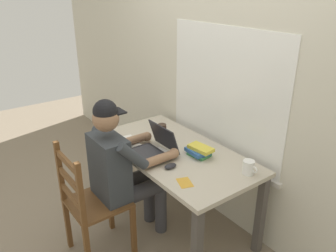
{
  "coord_description": "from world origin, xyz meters",
  "views": [
    {
      "loc": [
        1.95,
        -1.5,
        2.0
      ],
      "look_at": [
        -0.02,
        -0.05,
        0.95
      ],
      "focal_mm": 36.07,
      "sensor_mm": 36.0,
      "label": 1
    }
  ],
  "objects_px": {
    "seated_person": "(122,167)",
    "computer_mouse": "(170,166)",
    "book_stack_main": "(199,151)",
    "landscape_photo_print": "(185,183)",
    "laptop": "(155,147)",
    "wooden_chair": "(91,204)",
    "coffee_mug_dark": "(162,130)",
    "coffee_mug_white": "(249,167)",
    "desk": "(174,160)"
  },
  "relations": [
    {
      "from": "wooden_chair",
      "to": "computer_mouse",
      "type": "height_order",
      "value": "wooden_chair"
    },
    {
      "from": "desk",
      "to": "seated_person",
      "type": "height_order",
      "value": "seated_person"
    },
    {
      "from": "laptop",
      "to": "book_stack_main",
      "type": "distance_m",
      "value": 0.35
    },
    {
      "from": "book_stack_main",
      "to": "landscape_photo_print",
      "type": "height_order",
      "value": "book_stack_main"
    },
    {
      "from": "landscape_photo_print",
      "to": "laptop",
      "type": "bearing_deg",
      "value": -169.85
    },
    {
      "from": "coffee_mug_dark",
      "to": "landscape_photo_print",
      "type": "distance_m",
      "value": 0.8
    },
    {
      "from": "seated_person",
      "to": "laptop",
      "type": "bearing_deg",
      "value": 84.82
    },
    {
      "from": "desk",
      "to": "book_stack_main",
      "type": "distance_m",
      "value": 0.25
    },
    {
      "from": "desk",
      "to": "laptop",
      "type": "height_order",
      "value": "laptop"
    },
    {
      "from": "computer_mouse",
      "to": "book_stack_main",
      "type": "xyz_separation_m",
      "value": [
        -0.02,
        0.3,
        0.03
      ]
    },
    {
      "from": "desk",
      "to": "coffee_mug_dark",
      "type": "height_order",
      "value": "coffee_mug_dark"
    },
    {
      "from": "wooden_chair",
      "to": "coffee_mug_dark",
      "type": "bearing_deg",
      "value": 105.17
    },
    {
      "from": "seated_person",
      "to": "computer_mouse",
      "type": "height_order",
      "value": "seated_person"
    },
    {
      "from": "wooden_chair",
      "to": "landscape_photo_print",
      "type": "bearing_deg",
      "value": 44.08
    },
    {
      "from": "computer_mouse",
      "to": "seated_person",
      "type": "bearing_deg",
      "value": -139.27
    },
    {
      "from": "laptop",
      "to": "coffee_mug_white",
      "type": "height_order",
      "value": "laptop"
    },
    {
      "from": "computer_mouse",
      "to": "coffee_mug_dark",
      "type": "xyz_separation_m",
      "value": [
        -0.51,
        0.29,
        0.04
      ]
    },
    {
      "from": "desk",
      "to": "wooden_chair",
      "type": "bearing_deg",
      "value": -95.98
    },
    {
      "from": "computer_mouse",
      "to": "coffee_mug_dark",
      "type": "bearing_deg",
      "value": 150.35
    },
    {
      "from": "wooden_chair",
      "to": "coffee_mug_white",
      "type": "bearing_deg",
      "value": 53.74
    },
    {
      "from": "desk",
      "to": "coffee_mug_dark",
      "type": "xyz_separation_m",
      "value": [
        -0.3,
        0.09,
        0.15
      ]
    },
    {
      "from": "coffee_mug_dark",
      "to": "wooden_chair",
      "type": "bearing_deg",
      "value": -74.83
    },
    {
      "from": "seated_person",
      "to": "coffee_mug_dark",
      "type": "distance_m",
      "value": 0.59
    },
    {
      "from": "desk",
      "to": "coffee_mug_dark",
      "type": "bearing_deg",
      "value": 163.4
    },
    {
      "from": "wooden_chair",
      "to": "computer_mouse",
      "type": "bearing_deg",
      "value": 61.5
    },
    {
      "from": "coffee_mug_white",
      "to": "landscape_photo_print",
      "type": "xyz_separation_m",
      "value": [
        -0.18,
        -0.44,
        -0.05
      ]
    },
    {
      "from": "coffee_mug_white",
      "to": "coffee_mug_dark",
      "type": "distance_m",
      "value": 0.91
    },
    {
      "from": "desk",
      "to": "coffee_mug_dark",
      "type": "relative_size",
      "value": 12.55
    },
    {
      "from": "desk",
      "to": "laptop",
      "type": "xyz_separation_m",
      "value": [
        -0.05,
        -0.16,
        0.15
      ]
    },
    {
      "from": "seated_person",
      "to": "coffee_mug_white",
      "type": "relative_size",
      "value": 10.24
    },
    {
      "from": "coffee_mug_dark",
      "to": "landscape_photo_print",
      "type": "bearing_deg",
      "value": -24.37
    },
    {
      "from": "computer_mouse",
      "to": "coffee_mug_white",
      "type": "height_order",
      "value": "coffee_mug_white"
    },
    {
      "from": "desk",
      "to": "landscape_photo_print",
      "type": "height_order",
      "value": "landscape_photo_print"
    },
    {
      "from": "desk",
      "to": "seated_person",
      "type": "relative_size",
      "value": 1.14
    },
    {
      "from": "coffee_mug_white",
      "to": "book_stack_main",
      "type": "relative_size",
      "value": 0.56
    },
    {
      "from": "seated_person",
      "to": "landscape_photo_print",
      "type": "xyz_separation_m",
      "value": [
        0.5,
        0.21,
        0.04
      ]
    },
    {
      "from": "wooden_chair",
      "to": "laptop",
      "type": "distance_m",
      "value": 0.65
    },
    {
      "from": "seated_person",
      "to": "book_stack_main",
      "type": "distance_m",
      "value": 0.61
    },
    {
      "from": "wooden_chair",
      "to": "book_stack_main",
      "type": "xyz_separation_m",
      "value": [
        0.27,
        0.83,
        0.3
      ]
    },
    {
      "from": "seated_person",
      "to": "coffee_mug_dark",
      "type": "relative_size",
      "value": 10.96
    },
    {
      "from": "laptop",
      "to": "wooden_chair",
      "type": "bearing_deg",
      "value": -92.62
    },
    {
      "from": "seated_person",
      "to": "coffee_mug_white",
      "type": "distance_m",
      "value": 0.94
    },
    {
      "from": "laptop",
      "to": "landscape_photo_print",
      "type": "height_order",
      "value": "laptop"
    },
    {
      "from": "coffee_mug_dark",
      "to": "coffee_mug_white",
      "type": "bearing_deg",
      "value": 7.06
    },
    {
      "from": "wooden_chair",
      "to": "landscape_photo_print",
      "type": "height_order",
      "value": "wooden_chair"
    },
    {
      "from": "laptop",
      "to": "computer_mouse",
      "type": "xyz_separation_m",
      "value": [
        0.26,
        -0.04,
        -0.04
      ]
    },
    {
      "from": "coffee_mug_dark",
      "to": "landscape_photo_print",
      "type": "height_order",
      "value": "coffee_mug_dark"
    },
    {
      "from": "wooden_chair",
      "to": "laptop",
      "type": "xyz_separation_m",
      "value": [
        0.03,
        0.57,
        0.31
      ]
    },
    {
      "from": "wooden_chair",
      "to": "coffee_mug_white",
      "type": "relative_size",
      "value": 7.76
    },
    {
      "from": "seated_person",
      "to": "computer_mouse",
      "type": "xyz_separation_m",
      "value": [
        0.29,
        0.25,
        0.05
      ]
    }
  ]
}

